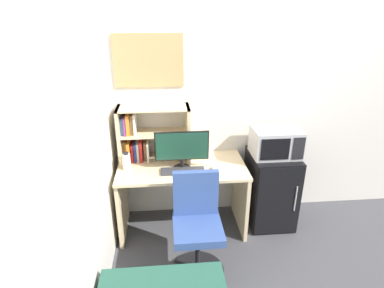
{
  "coord_description": "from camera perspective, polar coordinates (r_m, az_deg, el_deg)",
  "views": [
    {
      "loc": [
        -1.06,
        -3.17,
        2.2
      ],
      "look_at": [
        -0.81,
        -0.37,
        1.0
      ],
      "focal_mm": 29.41,
      "sensor_mm": 36.0,
      "label": 1
    }
  ],
  "objects": [
    {
      "name": "keyboard",
      "position": [
        3.07,
        -1.7,
        -4.91
      ],
      "size": [
        0.43,
        0.14,
        0.02
      ],
      "primitive_type": "cube",
      "color": "#333338",
      "rests_on": "desk"
    },
    {
      "name": "wall_back",
      "position": [
        3.62,
        18.92,
        7.41
      ],
      "size": [
        6.4,
        0.04,
        2.6
      ],
      "primitive_type": "cube",
      "color": "silver",
      "rests_on": "ground_plane"
    },
    {
      "name": "desk",
      "position": [
        3.3,
        -1.8,
        -7.49
      ],
      "size": [
        1.29,
        0.68,
        0.75
      ],
      "color": "beige",
      "rests_on": "ground_plane"
    },
    {
      "name": "computer_mouse",
      "position": [
        3.11,
        4.09,
        -4.36
      ],
      "size": [
        0.06,
        0.09,
        0.03
      ],
      "primitive_type": "ellipsoid",
      "color": "silver",
      "rests_on": "desk"
    },
    {
      "name": "desk_chair",
      "position": [
        2.85,
        0.92,
        -15.51
      ],
      "size": [
        0.48,
        0.48,
        0.94
      ],
      "color": "black",
      "rests_on": "ground_plane"
    },
    {
      "name": "microwave",
      "position": [
        3.34,
        14.91,
        0.32
      ],
      "size": [
        0.48,
        0.36,
        0.29
      ],
      "color": "#ADADB2",
      "rests_on": "mini_fridge"
    },
    {
      "name": "monitor",
      "position": [
        3.04,
        -1.85,
        -0.72
      ],
      "size": [
        0.53,
        0.17,
        0.39
      ],
      "color": "black",
      "rests_on": "desk"
    },
    {
      "name": "water_bottle",
      "position": [
        3.15,
        -11.77,
        -3.12
      ],
      "size": [
        0.08,
        0.08,
        0.18
      ],
      "color": "silver",
      "rests_on": "desk"
    },
    {
      "name": "mini_fridge",
      "position": [
        3.57,
        14.03,
        -7.86
      ],
      "size": [
        0.48,
        0.56,
        0.81
      ],
      "color": "black",
      "rests_on": "ground_plane"
    },
    {
      "name": "wall_left",
      "position": [
        1.9,
        -21.86,
        -7.12
      ],
      "size": [
        0.04,
        4.4,
        2.6
      ],
      "primitive_type": "cube",
      "color": "silver",
      "rests_on": "ground_plane"
    },
    {
      "name": "wall_corkboard",
      "position": [
        3.2,
        -7.88,
        14.75
      ],
      "size": [
        0.68,
        0.02,
        0.51
      ],
      "primitive_type": "cube",
      "color": "tan"
    },
    {
      "name": "hutch_bookshelf",
      "position": [
        3.26,
        -8.71,
        1.78
      ],
      "size": [
        0.73,
        0.29,
        0.57
      ],
      "color": "beige",
      "rests_on": "desk"
    }
  ]
}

